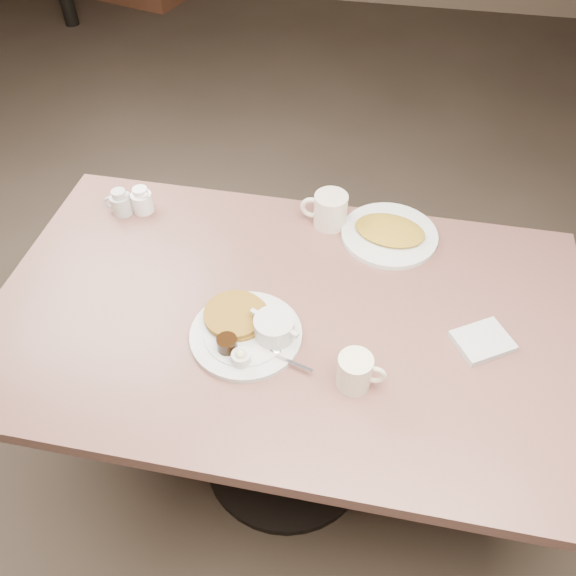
% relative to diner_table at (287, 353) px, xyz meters
% --- Properties ---
extents(room, '(7.04, 8.04, 2.84)m').
position_rel_diner_table_xyz_m(room, '(0.00, 0.00, 0.82)').
color(room, '#4C3F33').
rests_on(room, ground).
extents(diner_table, '(1.50, 0.90, 0.75)m').
position_rel_diner_table_xyz_m(diner_table, '(0.00, 0.00, 0.00)').
color(diner_table, '#84564C').
rests_on(diner_table, ground).
extents(main_plate, '(0.36, 0.36, 0.07)m').
position_rel_diner_table_xyz_m(main_plate, '(-0.07, -0.09, 0.19)').
color(main_plate, silver).
rests_on(main_plate, diner_table).
extents(coffee_mug_near, '(0.11, 0.08, 0.09)m').
position_rel_diner_table_xyz_m(coffee_mug_near, '(0.19, -0.18, 0.22)').
color(coffee_mug_near, '#F7EFCC').
rests_on(coffee_mug_near, diner_table).
extents(napkin, '(0.16, 0.15, 0.02)m').
position_rel_diner_table_xyz_m(napkin, '(0.48, -0.01, 0.18)').
color(napkin, silver).
rests_on(napkin, diner_table).
extents(coffee_mug_far, '(0.14, 0.10, 0.10)m').
position_rel_diner_table_xyz_m(coffee_mug_far, '(0.05, 0.36, 0.22)').
color(coffee_mug_far, silver).
rests_on(coffee_mug_far, diner_table).
extents(creamer_left, '(0.09, 0.07, 0.08)m').
position_rel_diner_table_xyz_m(creamer_left, '(-0.55, 0.29, 0.21)').
color(creamer_left, beige).
rests_on(creamer_left, diner_table).
extents(creamer_right, '(0.08, 0.07, 0.08)m').
position_rel_diner_table_xyz_m(creamer_right, '(-0.50, 0.31, 0.21)').
color(creamer_right, white).
rests_on(creamer_right, diner_table).
extents(hash_plate, '(0.31, 0.31, 0.04)m').
position_rel_diner_table_xyz_m(hash_plate, '(0.23, 0.34, 0.18)').
color(hash_plate, silver).
rests_on(hash_plate, diner_table).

